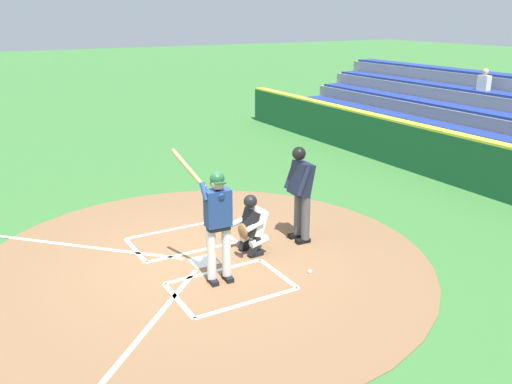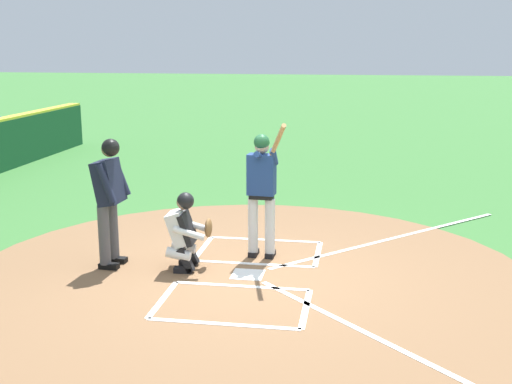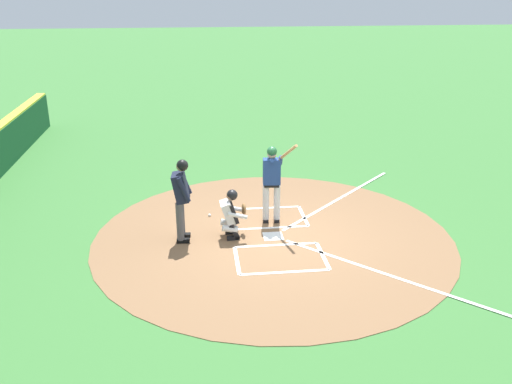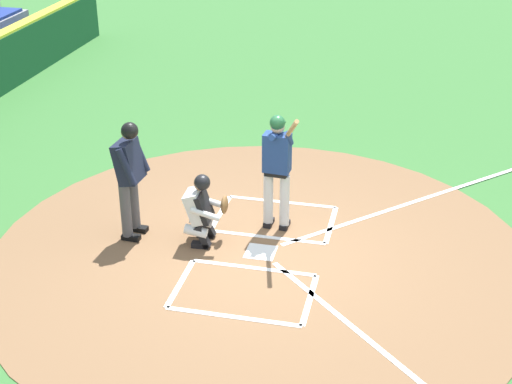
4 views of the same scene
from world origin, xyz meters
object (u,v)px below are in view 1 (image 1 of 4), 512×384
Objects in this scene: batter at (217,219)px; catcher at (252,223)px; plate_umpire at (301,188)px; baseball at (310,272)px.

batter reaches higher than catcher.
plate_umpire is 1.73m from baseball.
catcher is (0.67, -0.99, -0.51)m from batter.
plate_umpire is (0.72, -2.08, -0.02)m from batter.
catcher reaches higher than baseball.
plate_umpire is at bearing -26.71° from baseball.
catcher is at bearing -56.16° from batter.
baseball is (-1.24, 0.62, -1.04)m from plate_umpire.
batter is at bearing 70.29° from baseball.
batter is 1.88× the size of catcher.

